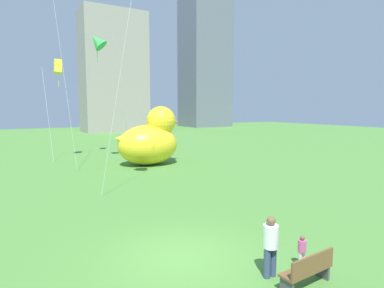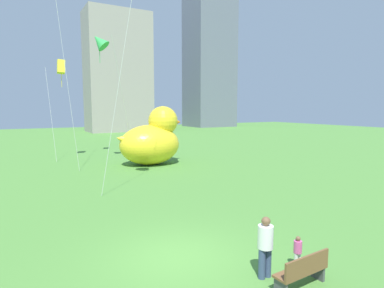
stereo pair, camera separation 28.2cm
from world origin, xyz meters
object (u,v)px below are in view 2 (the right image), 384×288
at_px(kite_yellow, 61,67).
at_px(person_adult, 265,244).
at_px(kite_green, 99,41).
at_px(giant_inflatable_duck, 152,140).
at_px(park_bench, 303,270).
at_px(person_child, 298,251).

bearing_deg(kite_yellow, person_adult, -85.84).
bearing_deg(kite_green, person_adult, -92.31).
relative_size(giant_inflatable_duck, kite_green, 0.53).
relative_size(park_bench, person_adult, 0.96).
distance_m(park_bench, kite_yellow, 25.80).
bearing_deg(giant_inflatable_duck, kite_yellow, 133.35).
relative_size(park_bench, kite_yellow, 0.19).
xyz_separation_m(person_child, kite_yellow, (-2.87, 23.81, 7.40)).
relative_size(person_child, kite_green, 0.09).
height_order(person_child, kite_green, kite_green).
distance_m(person_adult, kite_green, 22.49).
xyz_separation_m(person_adult, person_child, (1.14, -0.07, -0.40)).
bearing_deg(person_adult, giant_inflatable_duck, 77.21).
relative_size(park_bench, giant_inflatable_duck, 0.29).
bearing_deg(giant_inflatable_duck, park_bench, -100.81).
relative_size(park_bench, kite_green, 0.15).
bearing_deg(person_child, park_bench, -129.97).
height_order(person_adult, giant_inflatable_duck, giant_inflatable_duck).
bearing_deg(park_bench, person_adult, 118.68).
bearing_deg(kite_green, person_child, -89.15).
bearing_deg(kite_yellow, park_bench, -84.89).
bearing_deg(person_child, person_adult, 176.61).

